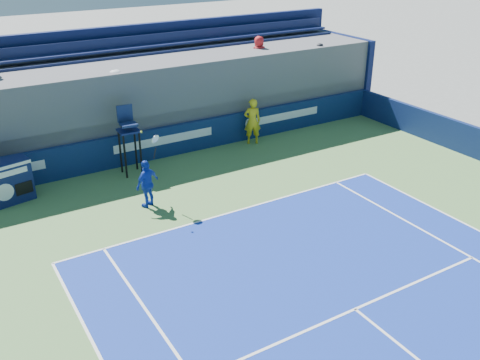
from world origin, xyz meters
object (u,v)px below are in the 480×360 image
ball_person (252,121)px  umpire_chair (128,133)px  match_clock (9,180)px  tennis_player (147,183)px

ball_person → umpire_chair: 5.32m
ball_person → match_clock: ball_person is taller
tennis_player → ball_person: bearing=27.4°
umpire_chair → tennis_player: bearing=-99.6°
match_clock → umpire_chair: (4.07, 0.10, 0.79)m
ball_person → match_clock: 9.36m
ball_person → tennis_player: size_ratio=0.73×
ball_person → tennis_player: tennis_player is taller
umpire_chair → tennis_player: (-0.45, -2.68, -0.73)m
ball_person → match_clock: size_ratio=1.30×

